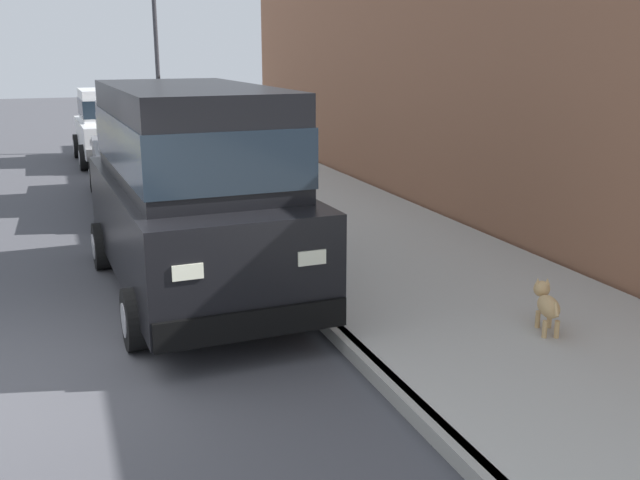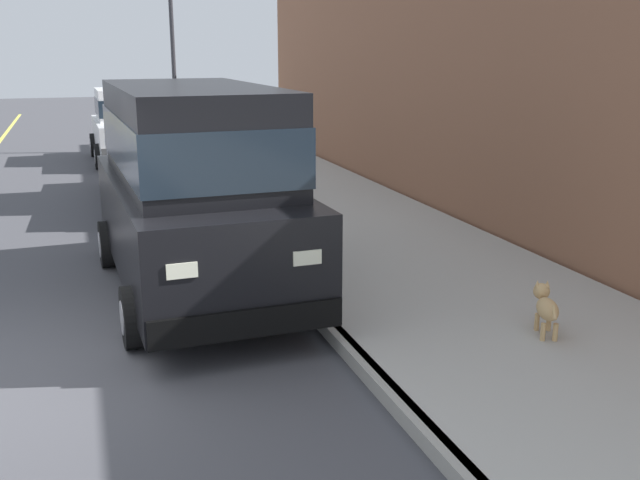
{
  "view_description": "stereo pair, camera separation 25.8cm",
  "coord_description": "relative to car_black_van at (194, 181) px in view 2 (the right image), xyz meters",
  "views": [
    {
      "loc": [
        0.61,
        -6.71,
        2.95
      ],
      "look_at": [
        3.33,
        0.69,
        0.85
      ],
      "focal_mm": 40.78,
      "sensor_mm": 36.0,
      "label": 1
    },
    {
      "loc": [
        0.85,
        -6.79,
        2.95
      ],
      "look_at": [
        3.33,
        0.69,
        0.85
      ],
      "focal_mm": 40.78,
      "sensor_mm": 36.0,
      "label": 2
    }
  ],
  "objects": [
    {
      "name": "dog_tan",
      "position": [
        3.06,
        -2.81,
        -0.97
      ],
      "size": [
        0.37,
        0.72,
        0.49
      ],
      "color": "tan",
      "rests_on": "sidewalk"
    },
    {
      "name": "curb",
      "position": [
        1.09,
        -1.84,
        -1.32
      ],
      "size": [
        0.16,
        64.0,
        0.14
      ],
      "primitive_type": "cube",
      "color": "gray",
      "rests_on": "ground"
    },
    {
      "name": "sidewalk",
      "position": [
        2.89,
        -1.84,
        -1.32
      ],
      "size": [
        3.6,
        64.0,
        0.14
      ],
      "primitive_type": "cube",
      "color": "#A8A59E",
      "rests_on": "ground"
    },
    {
      "name": "building_facade",
      "position": [
        4.99,
        3.6,
        0.96
      ],
      "size": [
        0.5,
        20.0,
        4.71
      ],
      "primitive_type": "cube",
      "color": "#8C5B42",
      "rests_on": "ground"
    },
    {
      "name": "street_lamp",
      "position": [
        1.44,
        12.7,
        1.51
      ],
      "size": [
        0.36,
        0.36,
        4.42
      ],
      "color": "#2D2D33",
      "rests_on": "sidewalk"
    },
    {
      "name": "ground_plane",
      "position": [
        -2.11,
        -1.84,
        -1.39
      ],
      "size": [
        80.0,
        80.0,
        0.0
      ],
      "primitive_type": "plane",
      "color": "#424247"
    },
    {
      "name": "car_black_van",
      "position": [
        0.0,
        0.0,
        0.0
      ],
      "size": [
        2.27,
        4.97,
        2.52
      ],
      "color": "black",
      "rests_on": "ground"
    },
    {
      "name": "car_white_hatchback",
      "position": [
        0.0,
        11.36,
        -0.42
      ],
      "size": [
        2.02,
        3.84,
        1.88
      ],
      "color": "white",
      "rests_on": "ground"
    },
    {
      "name": "car_grey_sedan",
      "position": [
        0.11,
        5.76,
        -0.41
      ],
      "size": [
        2.13,
        4.65,
        1.92
      ],
      "color": "slate",
      "rests_on": "ground"
    }
  ]
}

